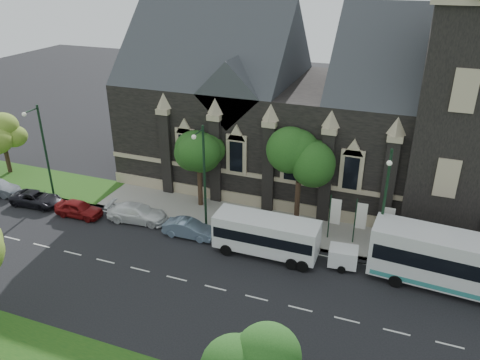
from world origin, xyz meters
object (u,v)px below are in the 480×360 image
at_px(tree_walk_right, 303,160).
at_px(sedan, 189,229).
at_px(banner_flag_right, 386,223).
at_px(car_far_red, 79,209).
at_px(street_lamp_far, 43,147).
at_px(tree_walk_far, 4,132).
at_px(car_far_white, 137,213).
at_px(tour_coach, 477,267).
at_px(street_lamp_near, 384,201).
at_px(street_lamp_mid, 203,173).
at_px(banner_flag_center, 359,218).
at_px(box_trailer, 343,256).
at_px(car_far_black, 36,198).
at_px(tree_walk_left, 202,147).
at_px(banner_flag_left, 333,214).
at_px(shuttle_bus, 266,234).

xyz_separation_m(tree_walk_right, sedan, (-7.86, -5.30, -5.11)).
relative_size(banner_flag_right, car_far_red, 0.93).
bearing_deg(street_lamp_far, tree_walk_far, 158.50).
bearing_deg(car_far_white, tour_coach, -97.85).
relative_size(street_lamp_near, street_lamp_mid, 1.00).
bearing_deg(banner_flag_center, box_trailer, -98.78).
xyz_separation_m(banner_flag_right, car_far_black, (-30.51, -3.67, -1.72)).
bearing_deg(car_far_red, tree_walk_left, -60.59).
bearing_deg(tree_walk_left, car_far_white, -131.97).
bearing_deg(sedan, street_lamp_mid, -22.70).
relative_size(banner_flag_center, tour_coach, 0.29).
height_order(street_lamp_far, banner_flag_center, street_lamp_far).
bearing_deg(car_far_black, banner_flag_center, -85.94).
distance_m(street_lamp_mid, banner_flag_left, 10.81).
bearing_deg(shuttle_bus, banner_flag_center, 30.86).
distance_m(street_lamp_far, banner_flag_right, 30.47).
height_order(tour_coach, shuttle_bus, tour_coach).
bearing_deg(car_far_red, street_lamp_far, 64.59).
distance_m(street_lamp_near, shuttle_bus, 8.89).
distance_m(street_lamp_mid, tour_coach, 20.71).
bearing_deg(tree_walk_right, tree_walk_left, -179.94).
relative_size(tree_walk_left, shuttle_bus, 0.96).
distance_m(tree_walk_right, car_far_red, 19.95).
bearing_deg(box_trailer, banner_flag_right, 48.52).
height_order(tree_walk_far, box_trailer, tree_walk_far).
bearing_deg(banner_flag_left, car_far_white, -169.87).
relative_size(car_far_red, car_far_black, 0.90).
bearing_deg(tour_coach, car_far_red, -174.72).
xyz_separation_m(tree_walk_far, box_trailer, (35.58, -4.60, -3.72)).
height_order(banner_flag_left, car_far_red, banner_flag_left).
bearing_deg(banner_flag_right, car_far_white, -171.85).
distance_m(tree_walk_right, car_far_black, 24.59).
bearing_deg(tree_walk_far, banner_flag_center, -1.86).
bearing_deg(street_lamp_mid, banner_flag_right, 7.60).
height_order(tree_walk_left, box_trailer, tree_walk_left).
bearing_deg(street_lamp_far, car_far_red, -23.61).
bearing_deg(car_far_black, tour_coach, -92.85).
bearing_deg(tree_walk_far, banner_flag_right, -1.77).
distance_m(street_lamp_near, banner_flag_center, 3.74).
bearing_deg(tree_walk_right, tree_walk_far, -179.01).
bearing_deg(car_far_red, banner_flag_left, -81.26).
bearing_deg(banner_flag_left, tree_walk_right, 150.90).
relative_size(street_lamp_near, banner_flag_center, 2.25).
xyz_separation_m(banner_flag_center, banner_flag_right, (2.00, 0.00, 0.00)).
height_order(street_lamp_far, box_trailer, street_lamp_far).
bearing_deg(banner_flag_left, box_trailer, -66.74).
distance_m(street_lamp_far, tour_coach, 36.60).
distance_m(tree_walk_far, shuttle_bus, 30.35).
bearing_deg(tree_walk_far, tree_walk_right, 0.99).
bearing_deg(tree_walk_right, tour_coach, -21.09).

